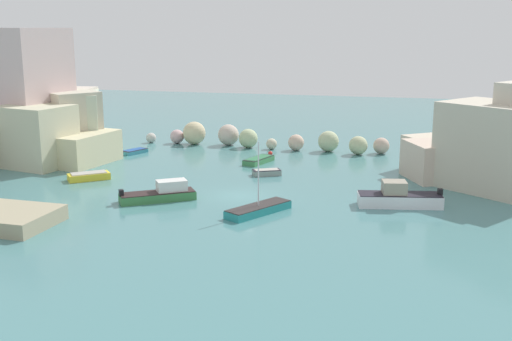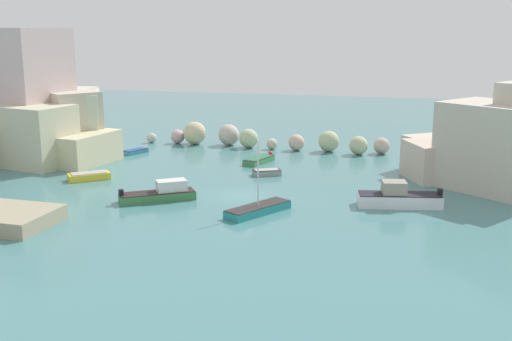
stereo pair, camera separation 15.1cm
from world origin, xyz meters
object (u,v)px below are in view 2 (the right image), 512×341
object	(u,v)px
moored_boat_3	(267,172)
moored_boat_6	(258,209)
moored_boat_0	(161,193)
moored_boat_5	(135,151)
moored_boat_1	(399,198)
moored_boat_2	(89,176)
moored_boat_4	(259,160)
channel_buoy	(271,153)

from	to	relation	value
moored_boat_3	moored_boat_6	xyz separation A→B (m)	(2.31, -12.35, 0.04)
moored_boat_0	moored_boat_6	world-z (taller)	moored_boat_6
moored_boat_0	moored_boat_5	world-z (taller)	moored_boat_0
moored_boat_1	moored_boat_5	xyz separation A→B (m)	(-29.15, 14.34, -0.46)
moored_boat_2	moored_boat_3	xyz separation A→B (m)	(15.42, 5.81, -0.03)
moored_boat_3	moored_boat_6	distance (m)	12.56
moored_boat_4	moored_boat_6	size ratio (longest dim) A/B	0.76
moored_boat_6	channel_buoy	bearing A→B (deg)	41.42
channel_buoy	moored_boat_3	size ratio (longest dim) A/B	0.17
moored_boat_5	moored_boat_4	bearing A→B (deg)	108.52
moored_boat_0	moored_boat_2	distance (m)	10.46
moored_boat_0	moored_boat_6	xyz separation A→B (m)	(8.51, -1.60, -0.25)
channel_buoy	moored_boat_1	xyz separation A→B (m)	(14.28, -17.04, 0.47)
moored_boat_0	moored_boat_6	distance (m)	8.66
moored_boat_1	moored_boat_0	bearing A→B (deg)	-1.78
moored_boat_1	moored_boat_4	size ratio (longest dim) A/B	1.55
moored_boat_1	moored_boat_2	distance (m)	27.96
moored_boat_1	moored_boat_6	size ratio (longest dim) A/B	1.18
moored_boat_4	moored_boat_5	xyz separation A→B (m)	(-14.59, 1.41, -0.06)
moored_boat_1	moored_boat_3	world-z (taller)	moored_boat_1
moored_boat_2	moored_boat_4	xyz separation A→B (m)	(13.33, 11.02, -0.03)
moored_boat_4	moored_boat_3	bearing A→B (deg)	-141.65
moored_boat_2	moored_boat_4	size ratio (longest dim) A/B	0.89
channel_buoy	moored_boat_5	bearing A→B (deg)	-169.71
moored_boat_1	moored_boat_5	distance (m)	32.49
channel_buoy	moored_boat_6	bearing A→B (deg)	-79.24
moored_boat_2	moored_boat_4	world-z (taller)	moored_boat_2
moored_boat_2	moored_boat_5	bearing A→B (deg)	-123.67
moored_boat_3	moored_boat_2	bearing A→B (deg)	-5.98
channel_buoy	moored_boat_6	size ratio (longest dim) A/B	0.08
moored_boat_1	moored_boat_6	bearing A→B (deg)	13.49
channel_buoy	moored_boat_2	bearing A→B (deg)	-131.97
moored_boat_0	moored_boat_2	world-z (taller)	moored_boat_0
channel_buoy	moored_boat_4	world-z (taller)	moored_boat_4
moored_boat_1	moored_boat_6	xyz separation A→B (m)	(-10.16, -4.63, -0.36)
moored_boat_1	moored_boat_3	distance (m)	14.67
channel_buoy	moored_boat_3	world-z (taller)	moored_boat_3
moored_boat_0	moored_boat_2	bearing A→B (deg)	117.77
channel_buoy	moored_boat_0	size ratio (longest dim) A/B	0.08
moored_boat_5	moored_boat_1	bearing A→B (deg)	87.86
moored_boat_1	moored_boat_2	size ratio (longest dim) A/B	1.74
moored_boat_0	moored_boat_3	xyz separation A→B (m)	(6.20, 10.75, -0.29)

